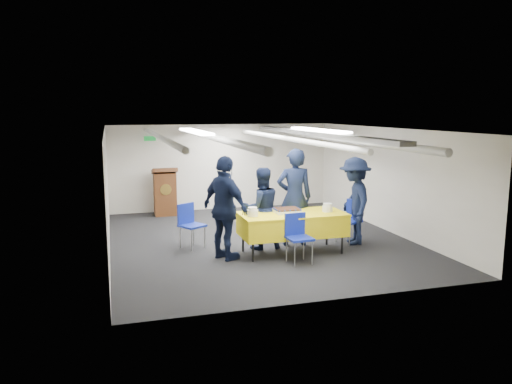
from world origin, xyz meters
TOP-DOWN VIEW (x-y plane):
  - ground at (0.00, 0.00)m, footprint 7.00×7.00m
  - room_shell at (0.09, 0.41)m, footprint 6.00×7.00m
  - serving_table at (0.33, -1.10)m, footprint 1.99×0.93m
  - sheet_cake at (0.24, -1.03)m, footprint 0.49×0.38m
  - plate_stack_left at (-0.47, -1.15)m, footprint 0.20×0.20m
  - plate_stack_right at (1.02, -1.15)m, footprint 0.20×0.20m
  - podium at (-1.60, 3.05)m, footprint 0.62×0.53m
  - chair_near at (0.22, -1.65)m, footprint 0.45×0.45m
  - chair_right at (1.76, -0.70)m, footprint 0.56×0.56m
  - chair_left at (-1.48, -0.17)m, footprint 0.58×0.58m
  - sailor_a at (0.57, -0.56)m, footprint 0.78×0.58m
  - sailor_b at (-0.14, -0.63)m, footprint 0.80×0.64m
  - sailor_c at (-0.97, -1.13)m, footprint 0.93×1.19m
  - sailor_d at (1.76, -0.82)m, footprint 0.87×1.25m

SIDE VIEW (x-z plane):
  - ground at x=0.00m, z-range 0.00..0.00m
  - chair_near at x=0.22m, z-range 0.10..0.97m
  - chair_right at x=1.76m, z-range 0.10..0.97m
  - chair_left at x=-1.48m, z-range 0.10..0.97m
  - serving_table at x=0.33m, z-range 0.17..0.94m
  - podium at x=-1.60m, z-range -0.01..1.24m
  - sailor_b at x=-0.14m, z-range 0.00..1.60m
  - sheet_cake at x=0.24m, z-range 0.77..0.86m
  - plate_stack_right at x=1.02m, z-range 0.76..0.92m
  - plate_stack_left at x=-0.47m, z-range 0.76..0.93m
  - sailor_d at x=1.76m, z-range 0.00..1.76m
  - sailor_c at x=-0.97m, z-range 0.00..1.88m
  - sailor_a at x=0.57m, z-range 0.00..1.94m
  - room_shell at x=0.09m, z-range 0.66..2.96m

